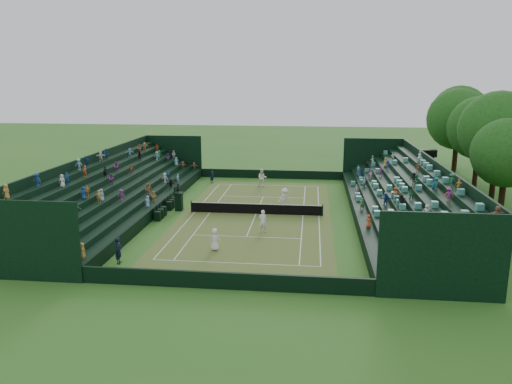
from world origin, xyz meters
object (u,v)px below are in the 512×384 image
player_far_west (262,178)px  player_near_west (215,240)px  player_far_east (285,198)px  player_near_east (263,221)px  tennis_net (256,208)px  umpire_chair (179,199)px

player_far_west → player_near_west: bearing=-98.7°
player_near_west → player_far_east: player_far_east is taller
player_near_east → player_near_west: bearing=61.3°
player_near_east → player_far_east: bearing=-95.7°
player_near_west → tennis_net: bearing=-106.5°
umpire_chair → player_far_east: umpire_chair is taller
tennis_net → player_far_west: size_ratio=5.79×
umpire_chair → player_far_east: (9.41, 1.90, -0.12)m
umpire_chair → player_far_west: size_ratio=1.23×
umpire_chair → player_near_west: 11.36m
umpire_chair → player_far_east: size_ratio=1.32×
umpire_chair → player_far_west: bearing=58.7°
tennis_net → player_near_east: 5.21m
player_near_west → player_far_west: 20.72m
tennis_net → player_near_east: player_near_east is taller
player_far_west → player_near_east: bearing=-89.4°
player_near_west → player_far_east: (4.16, 11.98, 0.14)m
tennis_net → player_far_east: player_far_east is taller
player_near_east → player_far_west: (-1.68, 16.17, 0.11)m
player_near_west → player_far_east: size_ratio=0.85×
player_near_east → player_far_east: player_far_east is taller
player_near_east → player_far_east: 7.57m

